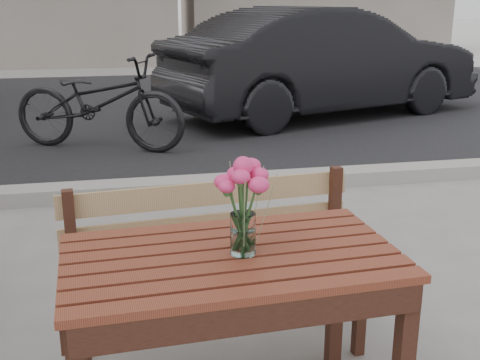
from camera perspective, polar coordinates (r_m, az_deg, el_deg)
The scene contains 6 objects.
street at distance 6.95m, azimuth -7.52°, elevation 4.19°, with size 30.00×8.12×0.12m.
main_table at distance 2.12m, azimuth -0.82°, elevation -9.82°, with size 1.18×0.72×0.71m.
main_bench at distance 2.65m, azimuth -2.36°, elevation -6.51°, with size 1.34×0.51×0.82m.
main_vase at distance 2.00m, azimuth 0.29°, elevation -1.38°, with size 0.19×0.19×0.34m.
parked_car at distance 8.26m, azimuth 7.91°, elevation 11.02°, with size 1.52×4.35×1.43m, color black.
bicycle at distance 6.48m, azimuth -13.26°, elevation 7.18°, with size 0.66×1.90×1.00m, color black.
Camera 1 is at (-0.45, -1.70, 1.55)m, focal length 45.00 mm.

